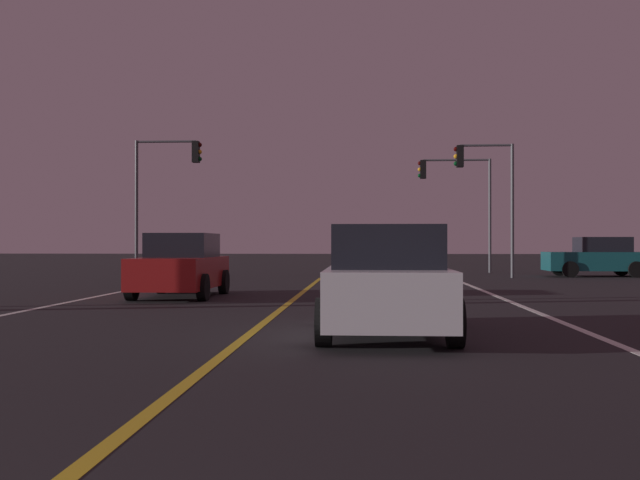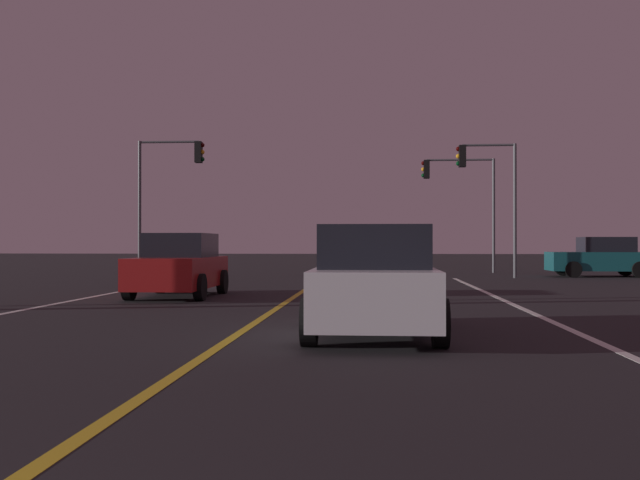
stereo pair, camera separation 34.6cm
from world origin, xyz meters
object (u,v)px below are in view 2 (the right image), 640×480
Objects in this scene: car_oncoming at (179,266)px; traffic_light_near_right at (487,179)px; car_lead_same_lane at (374,283)px; traffic_light_near_left at (169,177)px; traffic_light_far_right at (459,188)px; car_crossing_side at (602,258)px.

car_oncoming is 15.47m from traffic_light_near_right.
traffic_light_near_left is (-8.74, 19.50, 3.45)m from car_lead_same_lane.
traffic_light_near_right reaches higher than car_lead_same_lane.
traffic_light_far_right is at bearing -9.27° from car_lead_same_lane.
car_lead_same_lane is 0.78× the size of traffic_light_near_right.
car_lead_same_lane is (5.23, -8.03, 0.00)m from car_oncoming.
traffic_light_far_right is at bearing 151.25° from car_oncoming.
traffic_light_near_right reaches higher than car_oncoming.
car_oncoming is at bearing 61.25° from traffic_light_far_right.
traffic_light_far_right reaches higher than car_crossing_side.
car_oncoming is 19.63m from traffic_light_far_right.
car_crossing_side is 1.00× the size of car_lead_same_lane.
traffic_light_near_right is at bearing 0.00° from traffic_light_near_left.
car_crossing_side is 7.62m from traffic_light_far_right.
traffic_light_near_left is 1.05× the size of traffic_light_far_right.
traffic_light_near_right is at bearing 139.30° from car_oncoming.
car_oncoming and car_lead_same_lane have the same top height.
traffic_light_far_right reaches higher than traffic_light_near_right.
car_oncoming is 1.00× the size of car_lead_same_lane.
car_crossing_side is at bearing 4.75° from traffic_light_near_left.
car_lead_same_lane is 0.74× the size of traffic_light_near_left.
traffic_light_far_right is at bearing -35.36° from car_crossing_side.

